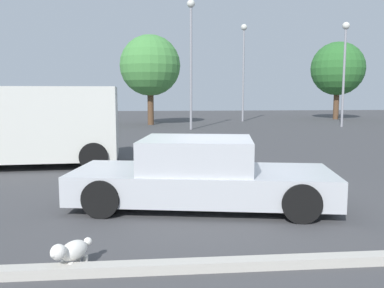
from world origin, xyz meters
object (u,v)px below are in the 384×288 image
(dog, at_px, (71,251))
(light_post_near, at_px, (244,57))
(light_post_mid, at_px, (345,56))
(light_post_far, at_px, (191,44))
(sedan_foreground, at_px, (201,175))
(van_white, at_px, (22,124))
(pedestrian, at_px, (103,127))

(dog, relative_size, light_post_near, 0.08)
(light_post_mid, bearing_deg, light_post_far, -173.92)
(sedan_foreground, relative_size, light_post_near, 0.71)
(light_post_near, bearing_deg, light_post_mid, -47.11)
(van_white, height_order, light_post_near, light_post_near)
(light_post_mid, relative_size, light_post_far, 0.88)
(pedestrian, distance_m, light_post_near, 17.77)
(sedan_foreground, height_order, dog, sedan_foreground)
(dog, bearing_deg, light_post_mid, -178.09)
(van_white, bearing_deg, pedestrian, -133.42)
(sedan_foreground, height_order, van_white, van_white)
(light_post_mid, xyz_separation_m, light_post_far, (-9.35, -1.00, 0.51))
(sedan_foreground, height_order, light_post_mid, light_post_mid)
(dog, distance_m, van_white, 7.67)
(van_white, bearing_deg, sedan_foreground, 131.78)
(dog, xyz_separation_m, pedestrian, (-0.74, 9.42, 0.67))
(sedan_foreground, xyz_separation_m, van_white, (-4.52, 4.52, 0.63))
(dog, height_order, light_post_far, light_post_far)
(sedan_foreground, relative_size, light_post_far, 0.69)
(dog, relative_size, light_post_far, 0.07)
(sedan_foreground, relative_size, van_white, 0.92)
(sedan_foreground, height_order, light_post_far, light_post_far)
(pedestrian, height_order, light_post_mid, light_post_mid)
(pedestrian, xyz_separation_m, light_post_mid, (13.21, 9.94, 3.35))
(dog, xyz_separation_m, light_post_near, (7.48, 24.72, 4.41))
(light_post_near, bearing_deg, sedan_foreground, -104.34)
(light_post_far, bearing_deg, light_post_mid, 6.08)
(dog, bearing_deg, light_post_near, -162.16)
(light_post_far, bearing_deg, light_post_near, 55.48)
(dog, bearing_deg, pedestrian, -140.81)
(van_white, xyz_separation_m, light_post_mid, (15.15, 12.24, 3.04))
(light_post_mid, height_order, light_post_far, light_post_far)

